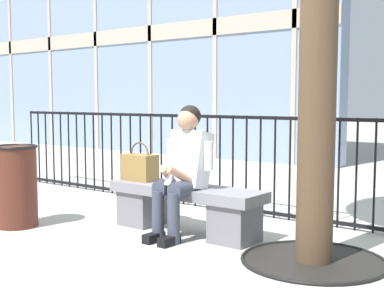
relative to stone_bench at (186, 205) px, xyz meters
name	(u,v)px	position (x,y,z in m)	size (l,w,h in m)	color
ground_plane	(186,233)	(0.00, 0.00, -0.27)	(60.00, 60.00, 0.00)	#B2ADA3
stone_bench	(186,205)	(0.00, 0.00, 0.00)	(1.60, 0.44, 0.45)	slate
seated_person_with_phone	(183,167)	(0.08, -0.13, 0.38)	(0.52, 0.66, 1.21)	#383D4C
handbag_on_bench	(140,167)	(-0.58, -0.01, 0.32)	(0.35, 0.20, 0.39)	olive
plaza_railing	(246,164)	(0.00, 1.08, 0.28)	(7.82, 0.04, 1.09)	black
trash_can	(16,185)	(-1.48, -0.83, 0.15)	(0.43, 0.43, 0.82)	#4C2319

